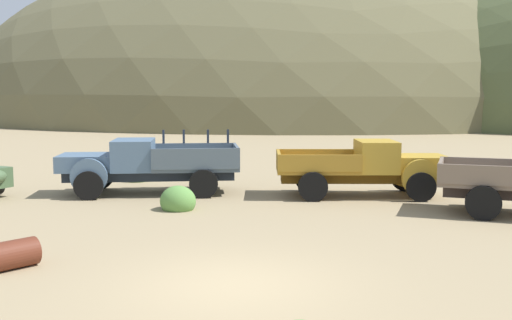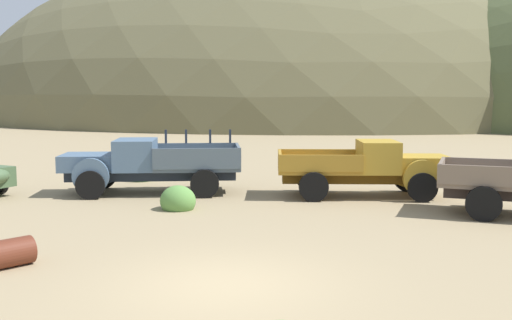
# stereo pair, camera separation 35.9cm
# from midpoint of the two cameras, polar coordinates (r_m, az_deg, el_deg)

# --- Properties ---
(ground_plane) EXTENTS (300.00, 300.00, 0.00)m
(ground_plane) POSITION_cam_midpoint_polar(r_m,az_deg,el_deg) (10.98, -2.07, -11.92)
(ground_plane) COLOR #998460
(hill_center) EXTENTS (96.35, 89.68, 49.16)m
(hill_center) POSITION_cam_midpoint_polar(r_m,az_deg,el_deg) (95.10, 3.24, 4.23)
(hill_center) COLOR brown
(hill_center) RESTS_ON ground
(truck_chalk_blue) EXTENTS (6.46, 3.91, 2.16)m
(truck_chalk_blue) POSITION_cam_midpoint_polar(r_m,az_deg,el_deg) (21.02, -10.70, -0.44)
(truck_chalk_blue) COLOR #262D39
(truck_chalk_blue) RESTS_ON ground
(truck_mustard) EXTENTS (5.95, 3.19, 1.89)m
(truck_mustard) POSITION_cam_midpoint_polar(r_m,az_deg,el_deg) (20.43, 11.90, -0.71)
(truck_mustard) COLOR #593D12
(truck_mustard) RESTS_ON ground
(oil_drum_tipped) EXTENTS (0.95, 1.06, 0.57)m
(oil_drum_tipped) POSITION_cam_midpoint_polar(r_m,az_deg,el_deg) (12.89, -21.88, -8.30)
(oil_drum_tipped) COLOR #5B2819
(oil_drum_tipped) RESTS_ON ground
(bush_between_trucks) EXTENTS (1.10, 1.08, 0.94)m
(bush_between_trucks) POSITION_cam_midpoint_polar(r_m,az_deg,el_deg) (18.06, -7.00, -3.95)
(bush_between_trucks) COLOR #5B8E42
(bush_between_trucks) RESTS_ON ground
(bush_back_edge) EXTENTS (1.08, 0.92, 1.00)m
(bush_back_edge) POSITION_cam_midpoint_polar(r_m,az_deg,el_deg) (24.16, -10.72, -1.39)
(bush_back_edge) COLOR #4C8438
(bush_back_edge) RESTS_ON ground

